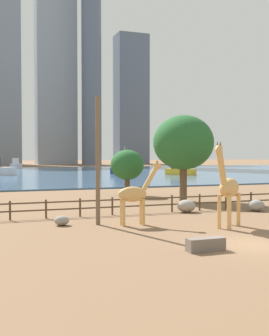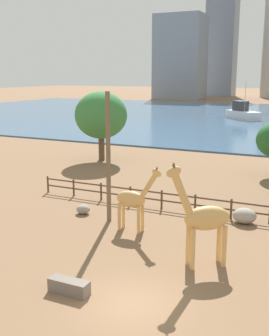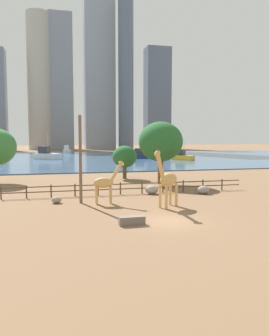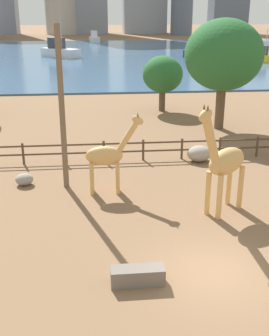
{
  "view_description": "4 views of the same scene",
  "coord_description": "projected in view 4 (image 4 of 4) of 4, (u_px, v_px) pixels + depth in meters",
  "views": [
    {
      "loc": [
        -12.3,
        -17.22,
        4.44
      ],
      "look_at": [
        -3.07,
        8.3,
        3.54
      ],
      "focal_mm": 45.0,
      "sensor_mm": 36.0,
      "label": 1
    },
    {
      "loc": [
        6.69,
        -13.82,
        9.04
      ],
      "look_at": [
        -3.12,
        6.93,
        3.91
      ],
      "focal_mm": 45.0,
      "sensor_mm": 36.0,
      "label": 2
    },
    {
      "loc": [
        -7.83,
        -21.87,
        5.94
      ],
      "look_at": [
        3.45,
        24.06,
        1.68
      ],
      "focal_mm": 35.0,
      "sensor_mm": 36.0,
      "label": 3
    },
    {
      "loc": [
        -4.02,
        -12.13,
        8.57
      ],
      "look_at": [
        -2.13,
        6.7,
        1.49
      ],
      "focal_mm": 45.0,
      "sensor_mm": 36.0,
      "label": 4
    }
  ],
  "objects": [
    {
      "name": "feeding_trough",
      "position": [
        138.0,
        276.0,
        14.0
      ],
      "size": [
        1.8,
        0.6,
        0.6
      ],
      "primitive_type": "cube",
      "color": "#72665B",
      "rests_on": "ground"
    },
    {
      "name": "tree_right_tall",
      "position": [
        224.0,
        55.0,
        30.79
      ],
      "size": [
        5.76,
        5.76,
        8.14
      ],
      "color": "brown",
      "rests_on": "ground"
    },
    {
      "name": "boat_ferry",
      "position": [
        60.0,
        51.0,
        80.68
      ],
      "size": [
        7.96,
        7.72,
        7.34
      ],
      "rotation": [
        0.0,
        0.0,
        5.53
      ],
      "color": "silver",
      "rests_on": "harbor_water"
    },
    {
      "name": "boat_sailboat",
      "position": [
        263.0,
        57.0,
        72.91
      ],
      "size": [
        5.19,
        6.43,
        5.57
      ],
      "rotation": [
        0.0,
        0.0,
        5.27
      ],
      "color": "gold",
      "rests_on": "harbor_water"
    },
    {
      "name": "utility_pole",
      "position": [
        62.0,
        110.0,
        20.46
      ],
      "size": [
        0.28,
        0.28,
        8.06
      ],
      "primitive_type": "cylinder",
      "color": "brown",
      "rests_on": "ground"
    },
    {
      "name": "giraffe_companion",
      "position": [
        108.0,
        156.0,
        20.53
      ],
      "size": [
        2.92,
        0.8,
        4.06
      ],
      "rotation": [
        0.0,
        0.0,
        6.25
      ],
      "color": "tan",
      "rests_on": "ground"
    },
    {
      "name": "giraffe_tall",
      "position": [
        224.0,
        162.0,
        18.28
      ],
      "size": [
        2.98,
        2.46,
        5.17
      ],
      "rotation": [
        0.0,
        0.0,
        3.79
      ],
      "color": "tan",
      "rests_on": "ground"
    },
    {
      "name": "harbor_water",
      "position": [
        111.0,
        55.0,
        86.41
      ],
      "size": [
        180.0,
        86.0,
        0.2
      ],
      "primitive_type": "cube",
      "color": "#3D6084",
      "rests_on": "ground"
    },
    {
      "name": "boulder_near_fence",
      "position": [
        199.0,
        154.0,
        25.42
      ],
      "size": [
        1.45,
        1.28,
        0.96
      ],
      "primitive_type": "ellipsoid",
      "color": "gray",
      "rests_on": "ground"
    },
    {
      "name": "boat_barge",
      "position": [
        199.0,
        52.0,
        81.36
      ],
      "size": [
        6.82,
        5.78,
        5.98
      ],
      "rotation": [
        0.0,
        0.0,
        0.61
      ],
      "color": "navy",
      "rests_on": "harbor_water"
    },
    {
      "name": "boat_tug",
      "position": [
        94.0,
        38.0,
        120.18
      ],
      "size": [
        3.1,
        7.14,
        3.06
      ],
      "rotation": [
        0.0,
        0.0,
        4.8
      ],
      "color": "silver",
      "rests_on": "harbor_water"
    },
    {
      "name": "boulder_small",
      "position": [
        24.0,
        179.0,
        21.99
      ],
      "size": [
        0.92,
        0.83,
        0.62
      ],
      "primitive_type": "ellipsoid",
      "color": "gray",
      "rests_on": "ground"
    },
    {
      "name": "enclosure_fence",
      "position": [
        154.0,
        148.0,
        25.56
      ],
      "size": [
        26.12,
        0.14,
        1.3
      ],
      "color": "#4C3826",
      "rests_on": "ground"
    },
    {
      "name": "ground_plane",
      "position": [
        110.0,
        54.0,
        89.24
      ],
      "size": [
        400.0,
        400.0,
        0.0
      ],
      "primitive_type": "plane",
      "color": "brown"
    },
    {
      "name": "tree_center_broad",
      "position": [
        163.0,
        75.0,
        37.37
      ],
      "size": [
        3.58,
        3.58,
        4.9
      ],
      "color": "brown",
      "rests_on": "ground"
    }
  ]
}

